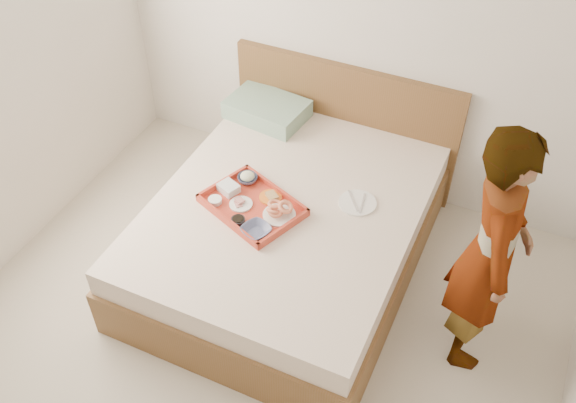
% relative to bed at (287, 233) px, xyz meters
% --- Properties ---
extents(ground, '(3.50, 4.00, 0.01)m').
position_rel_bed_xyz_m(ground, '(0.06, -1.00, -0.27)').
color(ground, '#BAB19D').
rests_on(ground, ground).
extents(wall_back, '(3.50, 0.01, 2.60)m').
position_rel_bed_xyz_m(wall_back, '(0.06, 1.00, 1.04)').
color(wall_back, silver).
rests_on(wall_back, ground).
extents(bed, '(1.65, 2.00, 0.53)m').
position_rel_bed_xyz_m(bed, '(0.00, 0.00, 0.00)').
color(bed, brown).
rests_on(bed, ground).
extents(headboard, '(1.65, 0.06, 0.95)m').
position_rel_bed_xyz_m(headboard, '(0.00, 0.97, 0.21)').
color(headboard, brown).
rests_on(headboard, ground).
extents(pillow, '(0.58, 0.43, 0.13)m').
position_rel_bed_xyz_m(pillow, '(-0.51, 0.75, 0.33)').
color(pillow, '#86AA8C').
rests_on(pillow, bed).
extents(tray, '(0.69, 0.60, 0.05)m').
position_rel_bed_xyz_m(tray, '(-0.17, -0.13, 0.29)').
color(tray, '#C4422C').
rests_on(tray, bed).
extents(prawn_plate, '(0.26, 0.26, 0.01)m').
position_rel_bed_xyz_m(prawn_plate, '(0.01, -0.13, 0.29)').
color(prawn_plate, white).
rests_on(prawn_plate, tray).
extents(navy_bowl_big, '(0.21, 0.21, 0.04)m').
position_rel_bed_xyz_m(navy_bowl_big, '(-0.05, -0.32, 0.30)').
color(navy_bowl_big, '#191A48').
rests_on(navy_bowl_big, tray).
extents(sauce_dish, '(0.11, 0.11, 0.03)m').
position_rel_bed_xyz_m(sauce_dish, '(-0.19, -0.29, 0.30)').
color(sauce_dish, black).
rests_on(sauce_dish, tray).
extents(meat_plate, '(0.18, 0.18, 0.01)m').
position_rel_bed_xyz_m(meat_plate, '(-0.24, -0.15, 0.29)').
color(meat_plate, white).
rests_on(meat_plate, tray).
extents(bread_plate, '(0.18, 0.18, 0.01)m').
position_rel_bed_xyz_m(bread_plate, '(-0.11, -0.02, 0.29)').
color(bread_plate, orange).
rests_on(bread_plate, tray).
extents(salad_bowl, '(0.16, 0.16, 0.04)m').
position_rel_bed_xyz_m(salad_bowl, '(-0.31, 0.06, 0.30)').
color(salad_bowl, '#191A48').
rests_on(salad_bowl, tray).
extents(plastic_tub, '(0.15, 0.14, 0.05)m').
position_rel_bed_xyz_m(plastic_tub, '(-0.37, -0.07, 0.31)').
color(plastic_tub, silver).
rests_on(plastic_tub, tray).
extents(cheese_round, '(0.11, 0.11, 0.03)m').
position_rel_bed_xyz_m(cheese_round, '(-0.40, -0.19, 0.30)').
color(cheese_round, white).
rests_on(cheese_round, tray).
extents(dinner_plate, '(0.30, 0.30, 0.01)m').
position_rel_bed_xyz_m(dinner_plate, '(0.39, 0.18, 0.27)').
color(dinner_plate, white).
rests_on(dinner_plate, bed).
extents(person, '(0.48, 0.63, 1.56)m').
position_rel_bed_xyz_m(person, '(1.21, -0.13, 0.51)').
color(person, white).
rests_on(person, ground).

